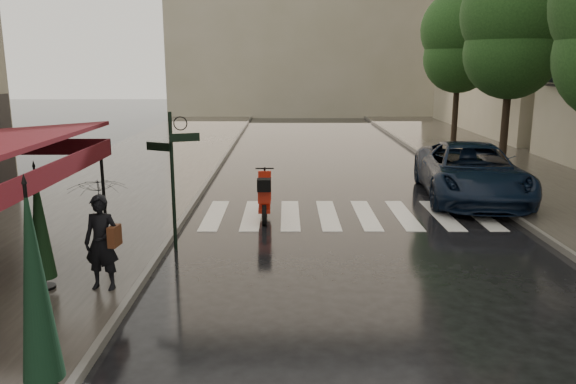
{
  "coord_description": "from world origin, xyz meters",
  "views": [
    {
      "loc": [
        1.29,
        -9.04,
        4.08
      ],
      "look_at": [
        1.33,
        2.74,
        1.4
      ],
      "focal_mm": 35.0,
      "sensor_mm": 36.0,
      "label": 1
    }
  ],
  "objects_px": {
    "scooter": "(265,197)",
    "parasol_front": "(35,283)",
    "parked_car": "(471,172)",
    "parasol_back": "(39,223)",
    "pedestrian_with_umbrella": "(98,200)"
  },
  "relations": [
    {
      "from": "pedestrian_with_umbrella",
      "to": "parasol_front",
      "type": "height_order",
      "value": "parasol_front"
    },
    {
      "from": "parked_car",
      "to": "scooter",
      "type": "bearing_deg",
      "value": -153.65
    },
    {
      "from": "parasol_front",
      "to": "parasol_back",
      "type": "distance_m",
      "value": 3.68
    },
    {
      "from": "scooter",
      "to": "parasol_back",
      "type": "height_order",
      "value": "parasol_back"
    },
    {
      "from": "parked_car",
      "to": "parasol_front",
      "type": "height_order",
      "value": "parasol_front"
    },
    {
      "from": "pedestrian_with_umbrella",
      "to": "parasol_front",
      "type": "distance_m",
      "value": 3.41
    },
    {
      "from": "pedestrian_with_umbrella",
      "to": "scooter",
      "type": "bearing_deg",
      "value": 69.89
    },
    {
      "from": "parasol_front",
      "to": "parasol_back",
      "type": "height_order",
      "value": "parasol_front"
    },
    {
      "from": "scooter",
      "to": "parasol_back",
      "type": "distance_m",
      "value": 6.42
    },
    {
      "from": "scooter",
      "to": "parasol_front",
      "type": "xyz_separation_m",
      "value": [
        -2.35,
        -8.52,
        0.99
      ]
    },
    {
      "from": "scooter",
      "to": "parked_car",
      "type": "xyz_separation_m",
      "value": [
        6.3,
        2.34,
        0.26
      ]
    },
    {
      "from": "scooter",
      "to": "parasol_back",
      "type": "relative_size",
      "value": 0.85
    },
    {
      "from": "scooter",
      "to": "parked_car",
      "type": "height_order",
      "value": "parked_car"
    },
    {
      "from": "parasol_back",
      "to": "pedestrian_with_umbrella",
      "type": "bearing_deg",
      "value": -0.05
    },
    {
      "from": "pedestrian_with_umbrella",
      "to": "parasol_back",
      "type": "bearing_deg",
      "value": -172.42
    }
  ]
}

